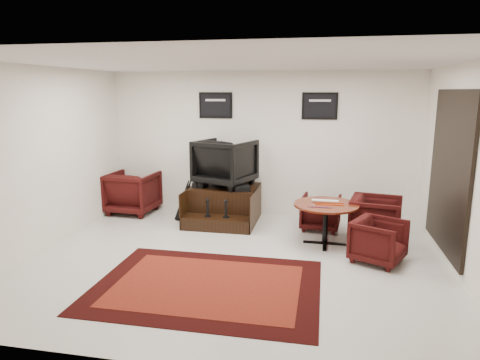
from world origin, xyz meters
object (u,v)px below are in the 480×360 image
meeting_table (326,209)px  table_chair_corner (379,239)px  armchair_side (133,190)px  table_chair_back (321,211)px  table_chair_window (376,217)px  shine_chair (225,160)px  shine_podium (224,205)px

meeting_table → table_chair_corner: size_ratio=1.48×
table_chair_corner → armchair_side: bearing=95.6°
table_chair_back → table_chair_window: table_chair_window is taller
table_chair_back → shine_chair: bearing=-3.3°
shine_podium → meeting_table: meeting_table is taller
shine_podium → table_chair_back: bearing=-5.3°
meeting_table → table_chair_back: (-0.08, 0.76, -0.25)m
shine_chair → shine_podium: bearing=109.2°
shine_chair → armchair_side: 2.05m
shine_podium → meeting_table: bearing=-26.2°
shine_podium → armchair_side: size_ratio=1.42×
shine_podium → table_chair_corner: size_ratio=1.89×
shine_chair → armchair_side: bearing=18.1°
shine_chair → table_chair_back: 2.00m
table_chair_window → table_chair_corner: table_chair_window is taller
armchair_side → table_chair_back: (3.74, -0.34, -0.12)m
armchair_side → meeting_table: bearing=167.4°
armchair_side → table_chair_window: bearing=174.3°
table_chair_back → armchair_side: bearing=1.0°
table_chair_back → table_chair_corner: bearing=127.8°
shine_chair → meeting_table: size_ratio=0.96×
armchair_side → table_chair_corner: bearing=163.1°
shine_podium → armchair_side: 1.94m
table_chair_window → meeting_table: bearing=124.0°
shine_podium → table_chair_corner: (2.64, -1.53, 0.04)m
table_chair_window → table_chair_corner: 0.95m
table_chair_window → shine_podium: bearing=88.5°
shine_chair → table_chair_window: size_ratio=1.22×
table_chair_back → table_chair_corner: size_ratio=0.98×
shine_chair → armchair_side: size_ratio=1.07×
shine_chair → meeting_table: 2.24m
table_chair_window → table_chair_corner: size_ratio=1.17×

